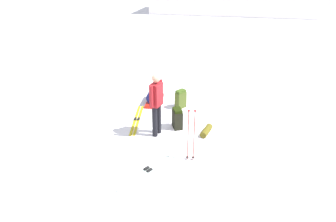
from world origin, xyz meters
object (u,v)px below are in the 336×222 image
(skier_standing, at_px, (156,102))
(sleeping_mat_rolled, at_px, (206,131))
(backpack_large_dark, at_px, (181,99))
(gear_sled, at_px, (154,96))
(ski_pair_far, at_px, (148,170))
(backpack_bright, at_px, (177,119))
(ski_pair_near, at_px, (137,120))
(ski_poles_planted_near, at_px, (191,133))

(skier_standing, relative_size, sleeping_mat_rolled, 3.09)
(backpack_large_dark, relative_size, gear_sled, 0.50)
(skier_standing, xyz_separation_m, backpack_large_dark, (0.08, 1.80, -0.66))
(skier_standing, relative_size, ski_pair_far, 0.98)
(skier_standing, bearing_deg, ski_pair_far, -75.26)
(backpack_bright, distance_m, sleeping_mat_rolled, 0.87)
(skier_standing, distance_m, backpack_bright, 0.94)
(skier_standing, bearing_deg, sleeping_mat_rolled, 20.70)
(skier_standing, bearing_deg, gear_sled, 114.00)
(backpack_bright, relative_size, gear_sled, 0.49)
(skier_standing, xyz_separation_m, ski_pair_near, (-0.86, 0.55, -0.94))
(ski_poles_planted_near, height_order, gear_sled, ski_poles_planted_near)
(sleeping_mat_rolled, bearing_deg, gear_sled, 145.39)
(skier_standing, height_order, sleeping_mat_rolled, skier_standing)
(skier_standing, relative_size, ski_pair_near, 0.94)
(backpack_large_dark, bearing_deg, skier_standing, -92.64)
(ski_pair_far, height_order, backpack_large_dark, backpack_large_dark)
(backpack_large_dark, height_order, gear_sled, backpack_large_dark)
(ski_pair_near, relative_size, gear_sled, 1.52)
(sleeping_mat_rolled, bearing_deg, backpack_bright, 176.52)
(ski_poles_planted_near, bearing_deg, sleeping_mat_rolled, 86.83)
(ski_pair_near, bearing_deg, gear_sled, 89.87)
(ski_poles_planted_near, xyz_separation_m, sleeping_mat_rolled, (0.07, 1.30, -0.63))
(sleeping_mat_rolled, bearing_deg, ski_pair_near, 177.70)
(sleeping_mat_rolled, bearing_deg, backpack_large_dark, 131.04)
(skier_standing, bearing_deg, backpack_bright, 52.43)
(ski_pair_near, height_order, backpack_large_dark, backpack_large_dark)
(sleeping_mat_rolled, bearing_deg, ski_poles_planted_near, -93.17)
(ski_pair_far, relative_size, gear_sled, 1.47)
(ski_poles_planted_near, distance_m, gear_sled, 3.44)
(skier_standing, distance_m, ski_poles_planted_near, 1.45)
(ski_pair_near, height_order, sleeping_mat_rolled, sleeping_mat_rolled)
(gear_sled, bearing_deg, skier_standing, -66.00)
(ski_poles_planted_near, bearing_deg, gear_sled, 126.43)
(backpack_large_dark, height_order, backpack_bright, backpack_large_dark)
(skier_standing, distance_m, backpack_large_dark, 1.92)
(backpack_large_dark, distance_m, backpack_bright, 1.32)
(ski_pair_far, bearing_deg, ski_poles_planted_near, 43.86)
(ski_poles_planted_near, distance_m, sleeping_mat_rolled, 1.44)
(skier_standing, relative_size, gear_sled, 1.44)
(backpack_bright, xyz_separation_m, ski_poles_planted_near, (0.77, -1.35, 0.43))
(ski_pair_near, height_order, ski_poles_planted_near, ski_poles_planted_near)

